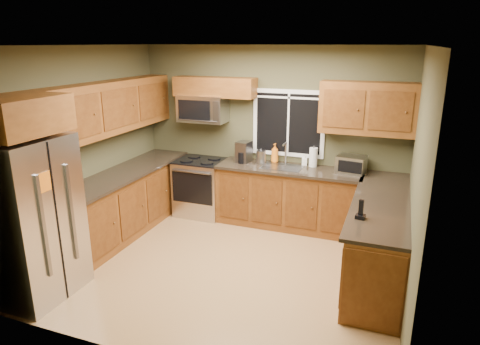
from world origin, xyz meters
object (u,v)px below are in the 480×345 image
Objects in this scene: toaster_oven at (351,164)px; coffee_maker at (244,153)px; soap_bottle_a at (275,153)px; soap_bottle_b at (305,160)px; range at (201,187)px; paper_towel_roll at (313,157)px; cordless_phone at (361,213)px; microwave at (203,109)px; kettle at (261,157)px; refrigerator at (32,219)px.

toaster_oven is 1.64m from coffee_maker.
soap_bottle_a is at bearing 18.56° from coffee_maker.
range is at bearing -172.01° from soap_bottle_b.
paper_towel_roll reaches higher than cordless_phone.
toaster_oven is 1.70m from cordless_phone.
microwave reaches higher than range.
toaster_oven is (2.35, 0.08, 0.59)m from range.
toaster_oven is 2.55× the size of soap_bottle_b.
soap_bottle_a is at bearing 180.00° from soap_bottle_b.
toaster_oven is 2.04× the size of cordless_phone.
paper_towel_roll reaches higher than kettle.
microwave reaches higher than cordless_phone.
refrigerator is 3.10m from microwave.
kettle is at bearing -165.23° from soap_bottle_b.
refrigerator is 7.00× the size of kettle.
paper_towel_roll is 0.15m from soap_bottle_b.
cordless_phone is at bearing -79.99° from toaster_oven.
coffee_maker is (-1.64, -0.00, 0.03)m from toaster_oven.
coffee_maker is 0.94m from soap_bottle_b.
kettle is 0.24m from soap_bottle_a.
paper_towel_roll is at bearing -1.89° from soap_bottle_a.
cordless_phone is (2.64, -1.59, 0.53)m from range.
microwave is at bearing -175.39° from soap_bottle_a.
coffee_maker is 1.07m from paper_towel_roll.
paper_towel_roll is at bearing 2.40° from microwave.
range is 2.90× the size of coffee_maker.
cordless_phone is at bearing -31.09° from range.
soap_bottle_b is (0.47, 0.00, -0.06)m from soap_bottle_a.
coffee_maker is 0.48m from soap_bottle_a.
kettle is 0.79m from paper_towel_roll.
toaster_oven is at bearing 43.19° from refrigerator.
paper_towel_roll is (1.78, 0.07, -0.65)m from microwave.
toaster_oven is (3.04, 2.85, 0.16)m from refrigerator.
microwave reaches higher than refrigerator.
refrigerator is 4.17m from toaster_oven.
coffee_maker reaches higher than toaster_oven.
range is (0.69, 2.77, -0.43)m from refrigerator.
paper_towel_roll is 1.49× the size of cordless_phone.
microwave is 1.76× the size of toaster_oven.
cordless_phone is at bearing -33.20° from microwave.
coffee_maker is at bearing 6.12° from range.
kettle is at bearing 3.52° from range.
coffee_maker is 0.29m from kettle.
paper_towel_roll is at bearing -8.43° from soap_bottle_b.
microwave is 3.24m from cordless_phone.
soap_bottle_b is (0.64, 0.17, -0.03)m from kettle.
range is at bearing -89.98° from microwave.
cordless_phone is (0.30, -1.67, -0.06)m from toaster_oven.
refrigerator reaches higher than paper_towel_roll.
coffee_maker is at bearing 63.81° from refrigerator.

